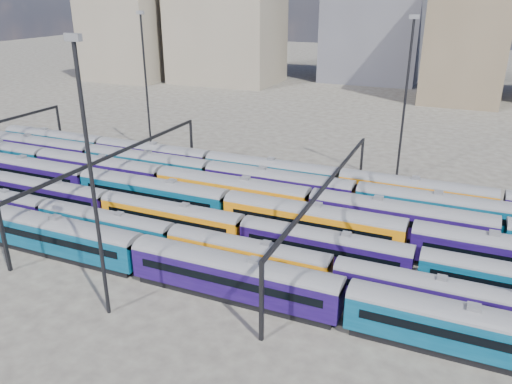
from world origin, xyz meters
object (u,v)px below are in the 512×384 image
at_px(rake_1, 333,270).
at_px(mast_2, 91,175).
at_px(rake_0, 345,298).
at_px(rake_2, 107,202).

relative_size(rake_1, mast_2, 4.43).
height_order(rake_0, mast_2, mast_2).
xyz_separation_m(rake_2, mast_2, (13.56, -17.00, 11.41)).
relative_size(rake_0, mast_2, 5.23).
bearing_deg(rake_1, rake_2, 171.18).
distance_m(rake_1, mast_2, 25.01).
distance_m(rake_0, mast_2, 24.86).
xyz_separation_m(rake_1, mast_2, (-18.67, -12.00, 11.53)).
relative_size(rake_1, rake_2, 0.95).
distance_m(rake_0, rake_1, 5.59).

